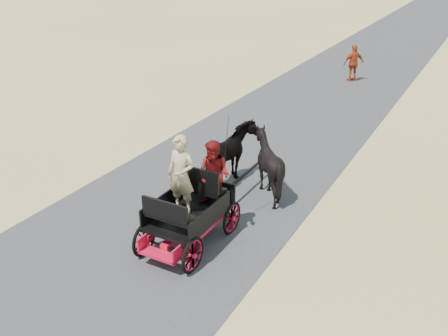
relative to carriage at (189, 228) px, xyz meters
The scene contains 8 objects.
ground 1.63m from the carriage, 131.60° to the left, with size 140.00×140.00×0.00m, color tan.
road 1.63m from the carriage, 131.60° to the left, with size 6.00×140.00×0.01m, color #38383A.
carriage is the anchor object (origin of this frame).
horse_left 3.09m from the carriage, 100.39° to the left, with size 0.91×2.01×1.70m, color black.
horse_right 3.09m from the carriage, 79.61° to the left, with size 1.37×1.54×1.70m, color black.
driver_man 1.28m from the carriage, 165.96° to the left, with size 0.66×0.43×1.80m, color tan.
passenger_woman 1.33m from the carriage, 63.43° to the left, with size 0.77×0.60×1.58m, color #660C0F.
pedestrian 15.50m from the carriage, 92.47° to the left, with size 1.01×0.42×1.73m, color #A93413.
Camera 1 is at (6.35, -9.17, 6.29)m, focal length 40.00 mm.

